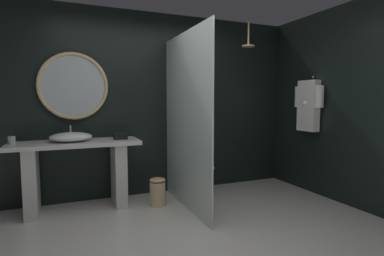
{
  "coord_description": "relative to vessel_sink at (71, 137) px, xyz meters",
  "views": [
    {
      "loc": [
        -1.04,
        -2.41,
        1.36
      ],
      "look_at": [
        0.26,
        0.71,
        1.05
      ],
      "focal_mm": 28.33,
      "sensor_mm": 36.0,
      "label": 1
    }
  ],
  "objects": [
    {
      "name": "tumbler_cup",
      "position": [
        -0.63,
        0.04,
        -0.01
      ],
      "size": [
        0.08,
        0.08,
        0.09
      ],
      "primitive_type": "cylinder",
      "color": "silver",
      "rests_on": "vanity_counter"
    },
    {
      "name": "hanging_bathrobe",
      "position": [
        3.2,
        -0.55,
        0.4
      ],
      "size": [
        0.2,
        0.51,
        0.8
      ],
      "color": "#D6B77F"
    },
    {
      "name": "vanity_counter",
      "position": [
        0.06,
        0.0,
        -0.39
      ],
      "size": [
        1.52,
        0.57,
        0.86
      ],
      "color": "silver",
      "rests_on": "ground_plane"
    },
    {
      "name": "round_wall_mirror",
      "position": [
        0.06,
        0.27,
        0.63
      ],
      "size": [
        0.87,
        0.05,
        0.87
      ],
      "color": "#D6B77F"
    },
    {
      "name": "tissue_box",
      "position": [
        0.59,
        -0.02,
        -0.02
      ],
      "size": [
        0.17,
        0.11,
        0.08
      ],
      "primitive_type": "cube",
      "color": "black",
      "rests_on": "vanity_counter"
    },
    {
      "name": "back_wall_panel",
      "position": [
        0.99,
        0.36,
        0.38
      ],
      "size": [
        4.8,
        0.1,
        2.6
      ],
      "primitive_type": "cube",
      "color": "black",
      "rests_on": "ground_plane"
    },
    {
      "name": "ground_plane",
      "position": [
        0.99,
        -1.54,
        -0.92
      ],
      "size": [
        5.76,
        5.76,
        0.0
      ],
      "primitive_type": "plane",
      "color": "silver"
    },
    {
      "name": "toilet",
      "position": [
        1.7,
        0.03,
        -0.67
      ],
      "size": [
        0.42,
        0.59,
        0.52
      ],
      "color": "white",
      "rests_on": "ground_plane"
    },
    {
      "name": "vessel_sink",
      "position": [
        0.0,
        0.0,
        0.0
      ],
      "size": [
        0.49,
        0.4,
        0.19
      ],
      "color": "white",
      "rests_on": "vanity_counter"
    },
    {
      "name": "waste_bin",
      "position": [
        1.02,
        -0.25,
        -0.73
      ],
      "size": [
        0.2,
        0.2,
        0.37
      ],
      "color": "#D6B77F",
      "rests_on": "ground_plane"
    },
    {
      "name": "rain_shower_head",
      "position": [
        2.41,
        -0.17,
        1.26
      ],
      "size": [
        0.18,
        0.18,
        0.37
      ],
      "color": "#D6B77F"
    },
    {
      "name": "shower_glass_panel",
      "position": [
        1.34,
        -0.44,
        0.18
      ],
      "size": [
        0.02,
        1.51,
        2.2
      ],
      "primitive_type": "cube",
      "color": "silver",
      "rests_on": "ground_plane"
    },
    {
      "name": "side_wall_right",
      "position": [
        3.34,
        -0.78,
        0.38
      ],
      "size": [
        0.1,
        2.47,
        2.6
      ],
      "primitive_type": "cube",
      "color": "black",
      "rests_on": "ground_plane"
    }
  ]
}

